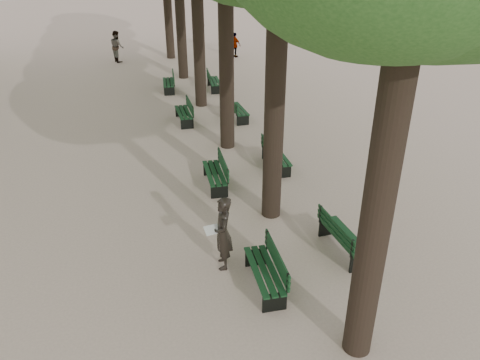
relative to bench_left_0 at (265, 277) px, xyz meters
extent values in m
plane|color=beige|center=(-0.37, -0.12, -0.27)|extent=(120.00, 120.00, 0.00)
cylinder|color=#33261C|center=(1.13, -2.12, 3.48)|extent=(0.52, 0.52, 7.50)
cylinder|color=#33261C|center=(1.13, 2.88, 3.48)|extent=(0.52, 0.52, 7.50)
cylinder|color=#33261C|center=(1.13, 7.88, 3.48)|extent=(0.52, 0.52, 7.50)
cylinder|color=#33261C|center=(1.13, 12.88, 3.48)|extent=(0.52, 0.52, 7.50)
cylinder|color=#33261C|center=(1.13, 17.88, 3.48)|extent=(0.52, 0.52, 7.50)
cube|color=black|center=(-0.02, 0.00, -0.05)|extent=(0.61, 1.83, 0.45)
cube|color=black|center=(-0.02, 0.00, 0.18)|extent=(0.63, 1.83, 0.04)
cube|color=black|center=(0.26, -0.01, 0.45)|extent=(0.14, 1.80, 0.40)
cube|color=black|center=(-0.02, 4.94, -0.05)|extent=(0.63, 1.83, 0.45)
cube|color=black|center=(-0.02, 4.94, 0.18)|extent=(0.65, 1.83, 0.04)
cube|color=black|center=(0.26, 4.92, 0.45)|extent=(0.15, 1.80, 0.40)
cube|color=black|center=(-0.02, 10.82, -0.05)|extent=(0.54, 1.81, 0.45)
cube|color=black|center=(-0.02, 10.82, 0.18)|extent=(0.56, 1.81, 0.04)
cube|color=black|center=(0.26, 10.82, 0.45)|extent=(0.06, 1.80, 0.40)
cube|color=black|center=(-0.02, 15.55, -0.05)|extent=(0.71, 1.84, 0.45)
cube|color=black|center=(-0.02, 15.55, 0.18)|extent=(0.73, 1.85, 0.04)
cube|color=black|center=(0.26, 15.52, 0.45)|extent=(0.23, 1.79, 0.40)
cube|color=black|center=(2.28, 0.72, -0.05)|extent=(0.60, 1.82, 0.45)
cube|color=black|center=(2.28, 0.72, 0.18)|extent=(0.62, 1.82, 0.04)
cube|color=black|center=(2.00, 0.71, 0.45)|extent=(0.12, 1.80, 0.40)
cube|color=black|center=(2.28, 5.67, -0.05)|extent=(0.58, 1.82, 0.45)
cube|color=black|center=(2.28, 5.67, 0.18)|extent=(0.60, 1.82, 0.04)
cube|color=black|center=(2.00, 5.68, 0.45)|extent=(0.10, 1.80, 0.40)
cube|color=black|center=(2.28, 10.61, -0.05)|extent=(0.55, 1.81, 0.45)
cube|color=black|center=(2.28, 10.61, 0.18)|extent=(0.57, 1.81, 0.04)
cube|color=black|center=(2.00, 10.61, 0.45)|extent=(0.07, 1.80, 0.40)
cube|color=black|center=(2.28, 15.14, -0.05)|extent=(0.69, 1.84, 0.45)
cube|color=black|center=(2.28, 15.14, 0.18)|extent=(0.71, 1.84, 0.04)
cube|color=black|center=(2.00, 15.17, 0.45)|extent=(0.21, 1.80, 0.40)
imported|color=black|center=(-0.70, 0.97, 0.63)|extent=(0.46, 0.77, 1.81)
cube|color=white|center=(-0.95, 0.97, 0.78)|extent=(0.37, 0.29, 0.12)
imported|color=#262628|center=(-2.18, 22.70, 0.67)|extent=(0.63, 0.98, 1.88)
imported|color=#262628|center=(5.16, 21.95, 0.50)|extent=(0.80, 0.91, 1.55)
imported|color=#262628|center=(3.84, 26.47, 0.52)|extent=(0.59, 1.07, 1.58)
camera|label=1|loc=(-2.70, -7.71, 6.63)|focal=35.00mm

